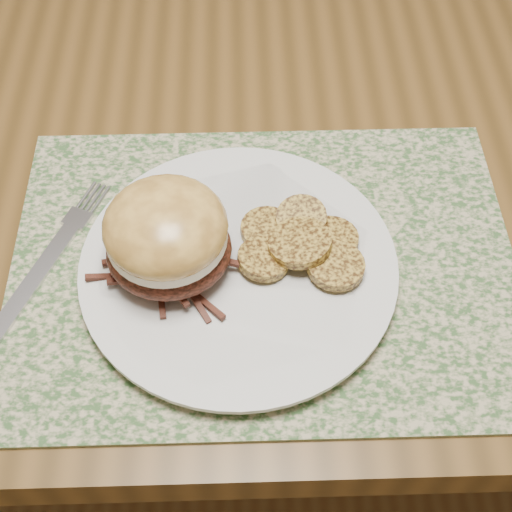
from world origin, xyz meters
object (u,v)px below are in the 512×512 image
Objects in this scene: dining_table at (350,128)px; dinner_plate at (239,268)px; fork at (50,258)px; pork_sandwich at (167,236)px.

dinner_plate is (-0.14, -0.27, 0.09)m from dining_table.
fork is (-0.30, -0.25, 0.09)m from dining_table.
pork_sandwich is 0.59× the size of fork.
dining_table is 0.40m from fork.
dining_table is 5.77× the size of dinner_plate.
dinner_plate is 0.07m from pork_sandwich.
dining_table is 8.25× the size of fork.
fork is at bearing 173.39° from dinner_plate.
fork is at bearing 170.94° from pork_sandwich.
fork is (-0.11, 0.02, -0.05)m from pork_sandwich.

